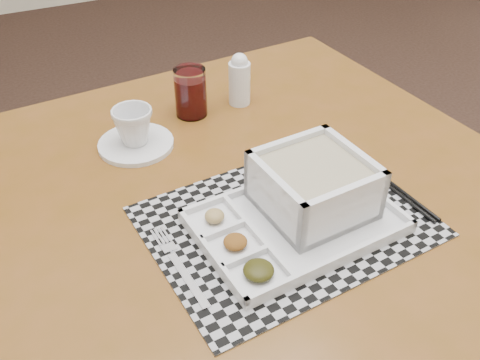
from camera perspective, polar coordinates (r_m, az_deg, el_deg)
name	(u,v)px	position (r m, az deg, el deg)	size (l,w,h in m)	color
floor	(285,184)	(2.19, 4.85, -0.38)	(5.00, 5.00, 0.00)	black
dining_table	(251,217)	(1.02, 1.13, -4.02)	(1.07, 1.07, 0.75)	#5E3C11
placemat	(286,221)	(0.89, 4.93, -4.42)	(0.45, 0.34, 0.00)	#999AA1
serving_tray	(307,198)	(0.88, 7.19, -1.87)	(0.34, 0.24, 0.10)	silver
fork	(179,263)	(0.82, -6.52, -8.81)	(0.03, 0.19, 0.00)	silver
spoon	(360,163)	(1.04, 12.65, 1.76)	(0.04, 0.18, 0.01)	silver
chopsticks	(387,183)	(1.00, 15.46, -0.29)	(0.03, 0.24, 0.01)	black
saucer	(136,144)	(1.09, -11.03, 3.79)	(0.15, 0.15, 0.01)	silver
cup	(133,126)	(1.06, -11.30, 5.66)	(0.08, 0.08, 0.07)	silver
juice_glass	(191,94)	(1.16, -5.28, 9.13)	(0.07, 0.07, 0.11)	white
creamer_bottle	(239,80)	(1.19, -0.06, 10.65)	(0.05, 0.05, 0.12)	silver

